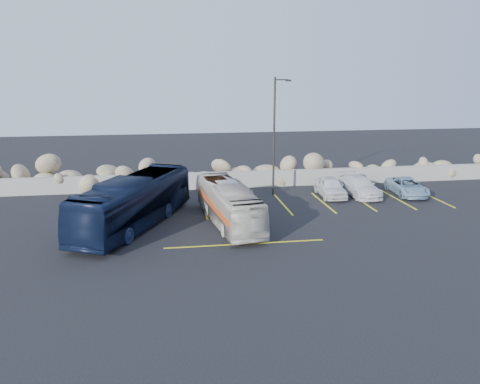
{
  "coord_description": "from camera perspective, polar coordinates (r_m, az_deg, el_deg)",
  "views": [
    {
      "loc": [
        -4.54,
        -21.3,
        8.19
      ],
      "look_at": [
        -0.67,
        4.0,
        1.69
      ],
      "focal_mm": 35.0,
      "sensor_mm": 36.0,
      "label": 1
    }
  ],
  "objects": [
    {
      "name": "tour_coach",
      "position": [
        26.18,
        -12.77,
        -1.16
      ],
      "size": [
        6.38,
        10.07,
        2.79
      ],
      "primitive_type": "imported",
      "rotation": [
        0.0,
        0.0,
        -0.44
      ],
      "color": "#0F1932",
      "rests_on": "ground"
    },
    {
      "name": "car_c",
      "position": [
        33.32,
        14.34,
        0.7
      ],
      "size": [
        2.02,
        4.53,
        1.29
      ],
      "primitive_type": "imported",
      "rotation": [
        0.0,
        0.0,
        0.05
      ],
      "color": "white",
      "rests_on": "ground"
    },
    {
      "name": "vintage_bus",
      "position": [
        26.1,
        -1.36,
        -1.45
      ],
      "size": [
        2.99,
        8.32,
        2.27
      ],
      "primitive_type": "imported",
      "rotation": [
        0.0,
        0.0,
        0.14
      ],
      "color": "beige",
      "rests_on": "ground"
    },
    {
      "name": "car_d",
      "position": [
        34.47,
        19.71,
        0.62
      ],
      "size": [
        2.24,
        4.27,
        1.15
      ],
      "primitive_type": "imported",
      "rotation": [
        0.0,
        0.0,
        -0.09
      ],
      "color": "#87A8C0",
      "rests_on": "ground"
    },
    {
      "name": "seawall",
      "position": [
        34.46,
        -0.91,
        1.51
      ],
      "size": [
        60.0,
        0.4,
        1.2
      ],
      "primitive_type": "cube",
      "color": "gray",
      "rests_on": "ground"
    },
    {
      "name": "parking_lines",
      "position": [
        29.56,
        9.78,
        -2.05
      ],
      "size": [
        18.16,
        9.36,
        0.01
      ],
      "color": "yellow",
      "rests_on": "ground"
    },
    {
      "name": "riprap_pile",
      "position": [
        35.48,
        -1.18,
        3.04
      ],
      "size": [
        54.0,
        2.8,
        2.6
      ],
      "primitive_type": null,
      "color": "#957C62",
      "rests_on": "ground"
    },
    {
      "name": "ground",
      "position": [
        23.27,
        3.14,
        -6.39
      ],
      "size": [
        90.0,
        90.0,
        0.0
      ],
      "primitive_type": "plane",
      "color": "black",
      "rests_on": "ground"
    },
    {
      "name": "car_a",
      "position": [
        32.59,
        10.94,
        0.62
      ],
      "size": [
        1.75,
        3.96,
        1.33
      ],
      "primitive_type": "imported",
      "rotation": [
        0.0,
        0.0,
        -0.05
      ],
      "color": "white",
      "rests_on": "ground"
    },
    {
      "name": "lamppost",
      "position": [
        31.85,
        4.28,
        7.18
      ],
      "size": [
        1.14,
        0.18,
        8.0
      ],
      "color": "#2C2A27",
      "rests_on": "ground"
    }
  ]
}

